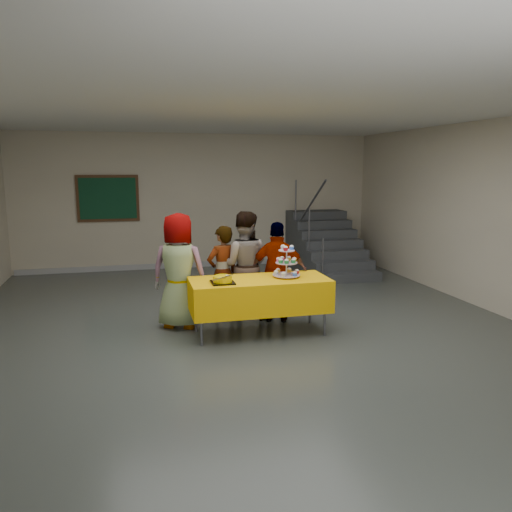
{
  "coord_description": "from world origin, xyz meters",
  "views": [
    {
      "loc": [
        -1.47,
        -6.26,
        2.25
      ],
      "look_at": [
        0.17,
        0.32,
        1.05
      ],
      "focal_mm": 35.0,
      "sensor_mm": 36.0,
      "label": 1
    }
  ],
  "objects": [
    {
      "name": "room_shell",
      "position": [
        0.0,
        0.02,
        2.13
      ],
      "size": [
        10.0,
        10.04,
        3.02
      ],
      "color": "#4C514C",
      "rests_on": "ground"
    },
    {
      "name": "bake_table",
      "position": [
        0.17,
        0.12,
        0.56
      ],
      "size": [
        1.88,
        0.78,
        0.77
      ],
      "color": "#595960",
      "rests_on": "ground"
    },
    {
      "name": "cupcake_stand",
      "position": [
        0.55,
        0.14,
        0.94
      ],
      "size": [
        0.38,
        0.38,
        0.44
      ],
      "color": "silver",
      "rests_on": "bake_table"
    },
    {
      "name": "bear_cake",
      "position": [
        -0.36,
        -0.01,
        0.83
      ],
      "size": [
        0.32,
        0.36,
        0.12
      ],
      "color": "black",
      "rests_on": "bake_table"
    },
    {
      "name": "schoolchild_a",
      "position": [
        -0.86,
        0.67,
        0.82
      ],
      "size": [
        0.94,
        0.8,
        1.64
      ],
      "primitive_type": "imported",
      "rotation": [
        0.0,
        0.0,
        2.73
      ],
      "color": "slate",
      "rests_on": "ground"
    },
    {
      "name": "schoolchild_b",
      "position": [
        -0.2,
        0.88,
        0.71
      ],
      "size": [
        0.6,
        0.5,
        1.42
      ],
      "primitive_type": "imported",
      "rotation": [
        0.0,
        0.0,
        3.51
      ],
      "color": "slate",
      "rests_on": "ground"
    },
    {
      "name": "schoolchild_c",
      "position": [
        0.13,
        0.91,
        0.81
      ],
      "size": [
        0.93,
        0.81,
        1.62
      ],
      "primitive_type": "imported",
      "rotation": [
        0.0,
        0.0,
        2.85
      ],
      "color": "slate",
      "rests_on": "ground"
    },
    {
      "name": "schoolchild_d",
      "position": [
        0.57,
        0.62,
        0.74
      ],
      "size": [
        0.94,
        0.63,
        1.48
      ],
      "primitive_type": "imported",
      "rotation": [
        0.0,
        0.0,
        2.8
      ],
      "color": "slate",
      "rests_on": "ground"
    },
    {
      "name": "staircase",
      "position": [
        2.7,
        4.13,
        0.49
      ],
      "size": [
        1.3,
        2.4,
        2.04
      ],
      "color": "#424447",
      "rests_on": "ground"
    },
    {
      "name": "noticeboard",
      "position": [
        -1.96,
        4.96,
        1.6
      ],
      "size": [
        1.3,
        0.05,
        1.0
      ],
      "color": "#472B16",
      "rests_on": "ground"
    }
  ]
}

